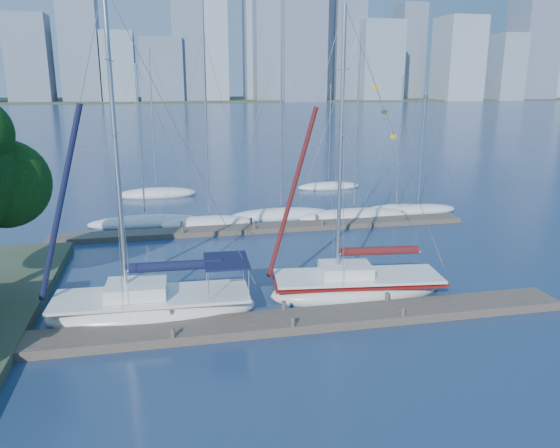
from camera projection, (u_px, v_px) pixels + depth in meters
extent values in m
plane|color=navy|center=(288.00, 326.00, 24.06)|extent=(700.00, 700.00, 0.00)
cube|color=#443C32|center=(288.00, 322.00, 24.01)|extent=(26.00, 2.00, 0.40)
cube|color=#443C32|center=(266.00, 228.00, 39.56)|extent=(30.00, 1.80, 0.36)
cube|color=#38472D|center=(170.00, 100.00, 327.00)|extent=(800.00, 100.00, 1.50)
sphere|color=black|center=(5.00, 184.00, 25.15)|extent=(4.12, 4.12, 4.12)
ellipsoid|color=white|center=(153.00, 312.00, 24.85)|extent=(9.55, 3.46, 1.66)
cube|color=white|center=(152.00, 296.00, 24.66)|extent=(8.85, 3.19, 0.13)
cube|color=white|center=(136.00, 289.00, 24.45)|extent=(2.73, 2.11, 0.61)
cylinder|color=silver|center=(116.00, 151.00, 22.82)|extent=(0.20, 0.20, 13.05)
cylinder|color=silver|center=(176.00, 268.00, 24.52)|extent=(4.47, 0.29, 0.11)
cylinder|color=black|center=(176.00, 266.00, 24.49)|extent=(4.13, 0.61, 0.44)
cube|color=black|center=(226.00, 261.00, 24.83)|extent=(2.09, 2.70, 0.09)
ellipsoid|color=white|center=(357.00, 290.00, 27.53)|extent=(9.21, 3.92, 1.57)
cube|color=white|center=(358.00, 276.00, 27.35)|extent=(8.53, 3.62, 0.13)
cube|color=white|center=(346.00, 270.00, 27.20)|extent=(2.71, 2.18, 0.58)
cylinder|color=silver|center=(341.00, 148.00, 25.63)|extent=(0.19, 0.19, 12.74)
cylinder|color=silver|center=(380.00, 253.00, 27.14)|extent=(4.22, 0.58, 0.10)
cylinder|color=#511119|center=(380.00, 251.00, 27.12)|extent=(3.92, 0.86, 0.42)
cube|color=maroon|center=(358.00, 280.00, 27.39)|extent=(8.73, 3.75, 0.10)
ellipsoid|color=white|center=(146.00, 222.00, 40.99)|extent=(8.70, 4.82, 1.11)
cylinder|color=silver|center=(140.00, 140.00, 39.44)|extent=(0.12, 0.12, 10.71)
ellipsoid|color=white|center=(209.00, 224.00, 40.69)|extent=(7.43, 4.18, 1.12)
cylinder|color=silver|center=(206.00, 126.00, 38.87)|extent=(0.12, 0.12, 12.80)
ellipsoid|color=white|center=(281.00, 215.00, 43.21)|extent=(8.53, 4.54, 1.14)
cylinder|color=silver|center=(281.00, 125.00, 41.44)|extent=(0.12, 0.12, 12.41)
ellipsoid|color=white|center=(354.00, 216.00, 42.87)|extent=(9.14, 3.13, 1.21)
cylinder|color=silver|center=(357.00, 122.00, 41.02)|extent=(0.13, 0.13, 12.91)
ellipsoid|color=white|center=(396.00, 210.00, 45.09)|extent=(5.66, 2.04, 0.96)
cylinder|color=silver|center=(400.00, 140.00, 43.64)|extent=(0.10, 0.10, 10.15)
ellipsoid|color=white|center=(418.00, 210.00, 44.97)|extent=(6.86, 3.31, 0.98)
cylinder|color=silver|center=(422.00, 145.00, 43.62)|extent=(0.11, 0.11, 9.35)
ellipsoid|color=white|center=(157.00, 194.00, 51.32)|extent=(7.56, 3.07, 1.21)
cylinder|color=silver|center=(152.00, 118.00, 49.53)|extent=(0.13, 0.13, 12.41)
ellipsoid|color=white|center=(329.00, 187.00, 55.13)|extent=(6.69, 3.51, 0.99)
cylinder|color=silver|center=(330.00, 133.00, 53.76)|extent=(0.11, 0.11, 9.39)
cube|color=slate|center=(29.00, 59.00, 276.75)|extent=(20.38, 17.63, 43.71)
cube|color=#96A5B4|center=(82.00, 67.00, 302.77)|extent=(15.07, 17.61, 37.23)
cube|color=#8197A7|center=(119.00, 67.00, 284.10)|extent=(16.49, 19.81, 35.70)
cube|color=slate|center=(162.00, 70.00, 290.42)|extent=(22.16, 16.86, 33.27)
cube|color=#96A5B4|center=(207.00, 12.00, 290.60)|extent=(19.73, 14.99, 93.53)
cube|color=#8197A7|center=(259.00, 28.00, 312.66)|extent=(17.17, 17.46, 81.30)
cube|color=slate|center=(303.00, 24.00, 291.69)|extent=(23.23, 18.95, 81.48)
cube|color=#96A5B4|center=(330.00, 49.00, 314.15)|extent=(14.11, 17.11, 57.56)
cube|color=#8197A7|center=(379.00, 61.00, 306.48)|extent=(23.48, 18.80, 43.63)
cube|color=slate|center=(408.00, 52.00, 339.39)|extent=(15.51, 17.52, 57.00)
cube|color=#96A5B4|center=(458.00, 59.00, 315.17)|extent=(22.38, 23.94, 46.58)
cube|color=#8197A7|center=(504.00, 67.00, 322.48)|extent=(15.90, 21.38, 37.82)
cube|color=slate|center=(535.00, 20.00, 322.56)|extent=(22.66, 23.60, 92.02)
cube|color=#96A5B4|center=(551.00, 46.00, 349.73)|extent=(15.36, 17.08, 65.40)
cube|color=slate|center=(76.00, 5.00, 277.39)|extent=(19.03, 18.00, 96.68)
cube|color=slate|center=(186.00, 15.00, 289.32)|extent=(16.60, 18.00, 89.59)
cube|color=slate|center=(347.00, 19.00, 307.30)|extent=(17.30, 18.00, 90.10)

